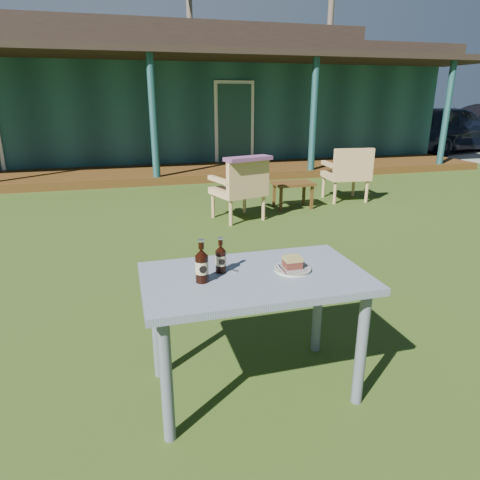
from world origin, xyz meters
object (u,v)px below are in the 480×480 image
object	(u,v)px
plate	(293,269)
cola_bottle_far	(202,265)
car_near	(448,129)
cake_slice	(292,262)
cafe_table	(255,292)
side_table	(293,186)
armchair_left	(241,186)
cola_bottle_near	(221,258)
armchair_right	(348,171)

from	to	relation	value
plate	cola_bottle_far	distance (m)	0.52
car_near	cake_slice	size ratio (longest dim) A/B	45.94
cafe_table	side_table	size ratio (longest dim) A/B	2.00
armchair_left	side_table	world-z (taller)	armchair_left
car_near	armchair_left	bearing A→B (deg)	110.74
car_near	cola_bottle_near	bearing A→B (deg)	120.32
cafe_table	side_table	bearing A→B (deg)	65.02
car_near	cafe_table	world-z (taller)	car_near
car_near	cake_slice	xyz separation A→B (m)	(-8.90, -9.33, 0.05)
cafe_table	cola_bottle_far	xyz separation A→B (m)	(-0.29, -0.02, 0.19)
plate	cola_bottle_near	size ratio (longest dim) A/B	1.04
cake_slice	armchair_right	distance (m)	4.97
armchair_left	cafe_table	bearing A→B (deg)	-104.39
plate	armchair_left	xyz separation A→B (m)	(0.68, 3.52, -0.25)
cake_slice	side_table	size ratio (longest dim) A/B	0.15
cola_bottle_near	side_table	size ratio (longest dim) A/B	0.33
armchair_left	armchair_right	xyz separation A→B (m)	(1.99, 0.67, 0.02)
cake_slice	side_table	xyz separation A→B (m)	(1.64, 3.97, -0.42)
plate	side_table	bearing A→B (deg)	67.63
cafe_table	cola_bottle_near	xyz separation A→B (m)	(-0.17, 0.09, 0.18)
car_near	side_table	world-z (taller)	car_near
cafe_table	car_near	bearing A→B (deg)	45.70
cake_slice	cola_bottle_far	xyz separation A→B (m)	(-0.51, -0.03, 0.05)
cola_bottle_far	cake_slice	bearing A→B (deg)	3.47
cola_bottle_near	side_table	xyz separation A→B (m)	(2.02, 3.90, -0.46)
side_table	cafe_table	bearing A→B (deg)	-114.98
cafe_table	cola_bottle_far	distance (m)	0.35
cafe_table	cake_slice	bearing A→B (deg)	3.93
car_near	cake_slice	distance (m)	12.90
plate	armchair_right	bearing A→B (deg)	57.44
cola_bottle_near	cola_bottle_far	world-z (taller)	cola_bottle_far
cake_slice	armchair_left	bearing A→B (deg)	78.98
car_near	cola_bottle_near	xyz separation A→B (m)	(-9.29, -9.26, 0.08)
cafe_table	cake_slice	size ratio (longest dim) A/B	13.04
plate	car_near	bearing A→B (deg)	46.38
cake_slice	cola_bottle_far	world-z (taller)	cola_bottle_far
cola_bottle_near	cake_slice	bearing A→B (deg)	-10.27
armchair_right	armchair_left	bearing A→B (deg)	-161.29
car_near	armchair_right	size ratio (longest dim) A/B	4.84
cola_bottle_near	armchair_left	xyz separation A→B (m)	(1.07, 3.44, -0.32)
armchair_right	side_table	world-z (taller)	armchair_right
cafe_table	armchair_left	world-z (taller)	armchair_left
cola_bottle_near	car_near	bearing A→B (deg)	44.91
plate	cola_bottle_near	world-z (taller)	cola_bottle_near
car_near	armchair_right	xyz separation A→B (m)	(-6.23, -5.15, -0.23)
cafe_table	plate	distance (m)	0.24
car_near	cake_slice	bearing A→B (deg)	121.76
cola_bottle_near	armchair_right	world-z (taller)	cola_bottle_near
car_near	armchair_left	distance (m)	10.08
cake_slice	plate	bearing A→B (deg)	-100.04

